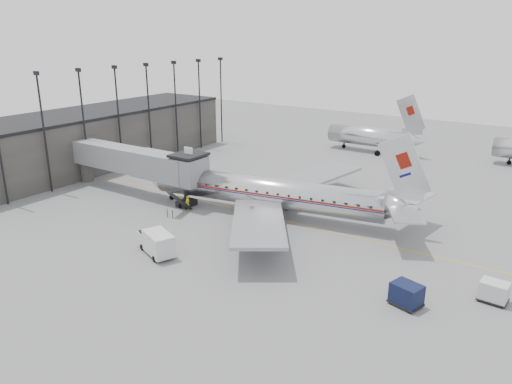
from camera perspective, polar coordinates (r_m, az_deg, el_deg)
ground at (r=51.88m, az=-2.87°, el=-4.65°), size 160.00×160.00×0.00m
terminal at (r=80.79m, az=-18.24°, el=5.77°), size 12.00×46.00×8.00m
apron_line at (r=54.96m, az=3.41°, el=-3.31°), size 60.00×0.15×0.01m
jet_bridge at (r=63.82m, az=-13.01°, el=3.26°), size 21.00×6.20×7.10m
floodlight_masts at (r=76.99m, az=-13.76°, el=8.90°), size 0.90×42.25×15.25m
distant_aircraft_near at (r=87.53m, az=12.91°, el=6.28°), size 16.39×3.20×10.26m
airliner at (r=55.68m, az=1.71°, el=-0.07°), size 33.39×30.69×10.64m
service_van at (r=47.63m, az=-11.35°, el=-5.60°), size 5.19×3.57×2.28m
baggage_cart_navy at (r=40.23m, az=16.81°, el=-11.12°), size 2.69×2.32×1.80m
baggage_cart_white at (r=43.19m, az=25.55°, el=-10.20°), size 2.22×1.75×1.66m
ramp_worker at (r=58.64m, az=-7.82°, el=-1.22°), size 0.59×0.40×1.60m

